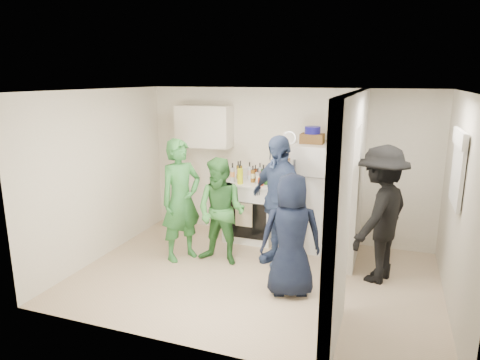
% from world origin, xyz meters
% --- Properties ---
extents(floor, '(4.80, 4.80, 0.00)m').
position_xyz_m(floor, '(0.00, 0.00, 0.00)').
color(floor, tan).
rests_on(floor, ground).
extents(wall_back, '(4.80, 0.00, 4.80)m').
position_xyz_m(wall_back, '(0.00, 1.70, 1.25)').
color(wall_back, silver).
rests_on(wall_back, floor).
extents(wall_front, '(4.80, 0.00, 4.80)m').
position_xyz_m(wall_front, '(0.00, -1.70, 1.25)').
color(wall_front, silver).
rests_on(wall_front, floor).
extents(wall_left, '(0.00, 3.40, 3.40)m').
position_xyz_m(wall_left, '(-2.40, 0.00, 1.25)').
color(wall_left, silver).
rests_on(wall_left, floor).
extents(wall_right, '(0.00, 3.40, 3.40)m').
position_xyz_m(wall_right, '(2.40, 0.00, 1.25)').
color(wall_right, silver).
rests_on(wall_right, floor).
extents(ceiling, '(4.80, 4.80, 0.00)m').
position_xyz_m(ceiling, '(0.00, 0.00, 2.50)').
color(ceiling, white).
rests_on(ceiling, wall_back).
extents(partition_pier_back, '(0.12, 1.20, 2.50)m').
position_xyz_m(partition_pier_back, '(1.20, 1.10, 1.25)').
color(partition_pier_back, silver).
rests_on(partition_pier_back, floor).
extents(partition_pier_front, '(0.12, 1.20, 2.50)m').
position_xyz_m(partition_pier_front, '(1.20, -1.10, 1.25)').
color(partition_pier_front, silver).
rests_on(partition_pier_front, floor).
extents(partition_header, '(0.12, 1.00, 0.40)m').
position_xyz_m(partition_header, '(1.20, 0.00, 2.30)').
color(partition_header, silver).
rests_on(partition_header, partition_pier_back).
extents(stove, '(0.83, 0.69, 0.99)m').
position_xyz_m(stove, '(-0.49, 1.37, 0.50)').
color(stove, white).
rests_on(stove, floor).
extents(upper_cabinet, '(0.95, 0.34, 0.70)m').
position_xyz_m(upper_cabinet, '(-1.40, 1.52, 1.85)').
color(upper_cabinet, silver).
rests_on(upper_cabinet, wall_back).
extents(fridge, '(0.69, 0.67, 1.67)m').
position_xyz_m(fridge, '(0.57, 1.34, 0.84)').
color(fridge, silver).
rests_on(fridge, floor).
extents(wicker_basket, '(0.35, 0.25, 0.15)m').
position_xyz_m(wicker_basket, '(0.47, 1.39, 1.75)').
color(wicker_basket, brown).
rests_on(wicker_basket, fridge).
extents(blue_bowl, '(0.24, 0.24, 0.11)m').
position_xyz_m(blue_bowl, '(0.47, 1.39, 1.88)').
color(blue_bowl, navy).
rests_on(blue_bowl, wicker_basket).
extents(yellow_cup_stack_top, '(0.09, 0.09, 0.25)m').
position_xyz_m(yellow_cup_stack_top, '(0.79, 1.24, 1.80)').
color(yellow_cup_stack_top, '#FCA415').
rests_on(yellow_cup_stack_top, fridge).
extents(wall_clock, '(0.22, 0.02, 0.22)m').
position_xyz_m(wall_clock, '(0.05, 1.68, 1.70)').
color(wall_clock, white).
rests_on(wall_clock, wall_back).
extents(spice_shelf, '(0.35, 0.08, 0.03)m').
position_xyz_m(spice_shelf, '(0.00, 1.65, 1.35)').
color(spice_shelf, olive).
rests_on(spice_shelf, wall_back).
extents(nook_window, '(0.03, 0.70, 0.80)m').
position_xyz_m(nook_window, '(2.38, 0.20, 1.65)').
color(nook_window, black).
rests_on(nook_window, wall_right).
extents(nook_window_frame, '(0.04, 0.76, 0.86)m').
position_xyz_m(nook_window_frame, '(2.36, 0.20, 1.65)').
color(nook_window_frame, white).
rests_on(nook_window_frame, wall_right).
extents(nook_valance, '(0.04, 0.82, 0.18)m').
position_xyz_m(nook_valance, '(2.34, 0.20, 2.00)').
color(nook_valance, white).
rests_on(nook_valance, wall_right).
extents(yellow_cup_stack_stove, '(0.09, 0.09, 0.25)m').
position_xyz_m(yellow_cup_stack_stove, '(-0.61, 1.15, 1.12)').
color(yellow_cup_stack_stove, '#DCEB13').
rests_on(yellow_cup_stack_stove, stove).
extents(red_cup, '(0.09, 0.09, 0.12)m').
position_xyz_m(red_cup, '(-0.27, 1.17, 1.05)').
color(red_cup, red).
rests_on(red_cup, stove).
extents(person_green_left, '(0.71, 0.79, 1.81)m').
position_xyz_m(person_green_left, '(-1.22, 0.26, 0.91)').
color(person_green_left, '#2F773C').
rests_on(person_green_left, floor).
extents(person_green_center, '(0.81, 0.66, 1.56)m').
position_xyz_m(person_green_center, '(-0.60, 0.31, 0.78)').
color(person_green_center, '#39823C').
rests_on(person_green_center, floor).
extents(person_denim, '(1.17, 1.03, 1.89)m').
position_xyz_m(person_denim, '(0.17, 0.57, 0.95)').
color(person_denim, navy).
rests_on(person_denim, floor).
extents(person_navy, '(0.88, 0.72, 1.55)m').
position_xyz_m(person_navy, '(0.56, -0.26, 0.78)').
color(person_navy, black).
rests_on(person_navy, floor).
extents(person_nook, '(1.07, 1.35, 1.83)m').
position_xyz_m(person_nook, '(1.56, 0.52, 0.91)').
color(person_nook, black).
rests_on(person_nook, floor).
extents(bottle_a, '(0.06, 0.06, 0.30)m').
position_xyz_m(bottle_a, '(-0.77, 1.49, 1.14)').
color(bottle_a, olive).
rests_on(bottle_a, stove).
extents(bottle_b, '(0.06, 0.06, 0.29)m').
position_xyz_m(bottle_b, '(-0.68, 1.31, 1.14)').
color(bottle_b, '#1A3F15').
rests_on(bottle_b, stove).
extents(bottle_c, '(0.06, 0.06, 0.30)m').
position_xyz_m(bottle_c, '(-0.57, 1.50, 1.14)').
color(bottle_c, silver).
rests_on(bottle_c, stove).
extents(bottle_d, '(0.07, 0.07, 0.28)m').
position_xyz_m(bottle_d, '(-0.46, 1.33, 1.13)').
color(bottle_d, brown).
rests_on(bottle_d, stove).
extents(bottle_e, '(0.06, 0.06, 0.28)m').
position_xyz_m(bottle_e, '(-0.41, 1.57, 1.13)').
color(bottle_e, silver).
rests_on(bottle_e, stove).
extents(bottle_f, '(0.08, 0.08, 0.29)m').
position_xyz_m(bottle_f, '(-0.30, 1.41, 1.14)').
color(bottle_f, '#183F17').
rests_on(bottle_f, stove).
extents(bottle_g, '(0.07, 0.07, 0.29)m').
position_xyz_m(bottle_g, '(-0.25, 1.50, 1.14)').
color(bottle_g, olive).
rests_on(bottle_g, stove).
extents(bottle_h, '(0.07, 0.07, 0.31)m').
position_xyz_m(bottle_h, '(-0.78, 1.25, 1.15)').
color(bottle_h, '#B4B9C1').
rests_on(bottle_h, stove).
extents(bottle_i, '(0.06, 0.06, 0.26)m').
position_xyz_m(bottle_i, '(-0.46, 1.48, 1.12)').
color(bottle_i, '#521F0E').
rests_on(bottle_i, stove).
extents(bottle_j, '(0.07, 0.07, 0.31)m').
position_xyz_m(bottle_j, '(-0.21, 1.26, 1.15)').
color(bottle_j, '#205D20').
rests_on(bottle_j, stove).
extents(bottle_k, '(0.06, 0.06, 0.33)m').
position_xyz_m(bottle_k, '(-0.70, 1.40, 1.16)').
color(bottle_k, olive).
rests_on(bottle_k, stove).
extents(bottle_l, '(0.06, 0.06, 0.26)m').
position_xyz_m(bottle_l, '(-0.35, 1.24, 1.12)').
color(bottle_l, '#9FA1AF').
rests_on(bottle_l, stove).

